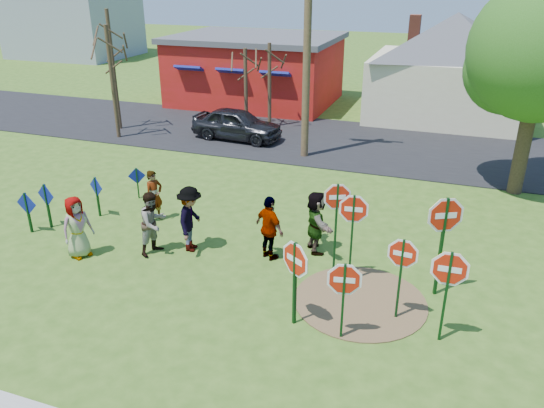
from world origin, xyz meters
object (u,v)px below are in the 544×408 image
(person_b, at_px, (154,196))
(stop_sign_d, at_px, (445,223))
(utility_pole, at_px, (308,27))
(person_a, at_px, (77,227))
(suv, at_px, (237,124))
(leafy_tree, at_px, (544,58))
(stop_sign_a, at_px, (295,266))
(stop_sign_c, at_px, (402,261))
(stop_sign_b, at_px, (337,207))

(person_b, bearing_deg, stop_sign_d, -78.34)
(person_b, distance_m, utility_pole, 9.27)
(person_a, height_order, suv, person_a)
(stop_sign_d, xyz_separation_m, leafy_tree, (2.37, 7.76, 2.77))
(stop_sign_a, relative_size, stop_sign_c, 1.03)
(stop_sign_b, height_order, suv, stop_sign_b)
(stop_sign_d, xyz_separation_m, utility_pole, (-6.02, 9.08, 3.34))
(suv, relative_size, utility_pole, 0.42)
(person_b, xyz_separation_m, utility_pole, (2.69, 7.67, 4.46))
(stop_sign_b, bearing_deg, person_a, 165.75)
(leafy_tree, bearing_deg, utility_pole, 171.07)
(stop_sign_c, relative_size, stop_sign_d, 0.78)
(stop_sign_d, bearing_deg, stop_sign_a, -169.03)
(stop_sign_a, height_order, person_b, stop_sign_a)
(suv, xyz_separation_m, leafy_tree, (12.06, -2.61, 3.95))
(stop_sign_b, xyz_separation_m, stop_sign_d, (2.53, 0.16, -0.08))
(stop_sign_c, height_order, leafy_tree, leafy_tree)
(stop_sign_c, distance_m, stop_sign_d, 1.60)
(stop_sign_b, xyz_separation_m, leafy_tree, (4.90, 7.92, 2.69))
(stop_sign_a, height_order, stop_sign_c, stop_sign_a)
(stop_sign_d, height_order, person_b, stop_sign_d)
(leafy_tree, bearing_deg, suv, 167.80)
(stop_sign_a, relative_size, stop_sign_d, 0.80)
(stop_sign_a, height_order, stop_sign_d, stop_sign_d)
(suv, bearing_deg, stop_sign_d, -132.43)
(stop_sign_a, xyz_separation_m, stop_sign_d, (2.92, 2.30, 0.46))
(person_b, height_order, utility_pole, utility_pole)
(stop_sign_b, bearing_deg, stop_sign_c, -57.22)
(person_b, relative_size, suv, 0.39)
(stop_sign_c, relative_size, person_b, 1.29)
(leafy_tree, bearing_deg, stop_sign_b, -121.75)
(stop_sign_a, distance_m, person_b, 6.90)
(stop_sign_b, distance_m, person_a, 7.14)
(stop_sign_b, relative_size, person_b, 1.66)
(stop_sign_a, bearing_deg, person_a, -156.13)
(stop_sign_a, height_order, suv, stop_sign_a)
(stop_sign_a, relative_size, person_a, 1.24)
(leafy_tree, bearing_deg, person_b, -150.17)
(person_a, bearing_deg, person_b, 5.79)
(stop_sign_b, relative_size, person_a, 1.56)
(stop_sign_a, xyz_separation_m, leafy_tree, (5.29, 10.06, 3.23))
(stop_sign_c, distance_m, leafy_tree, 10.14)
(stop_sign_a, bearing_deg, stop_sign_b, 111.89)
(utility_pole, bearing_deg, person_b, -109.33)
(stop_sign_d, relative_size, leafy_tree, 0.37)
(stop_sign_d, relative_size, person_a, 1.54)
(stop_sign_b, xyz_separation_m, person_a, (-6.95, -1.17, -1.14))
(person_b, bearing_deg, suv, 27.18)
(stop_sign_a, bearing_deg, utility_pole, 137.46)
(stop_sign_b, distance_m, stop_sign_d, 2.54)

